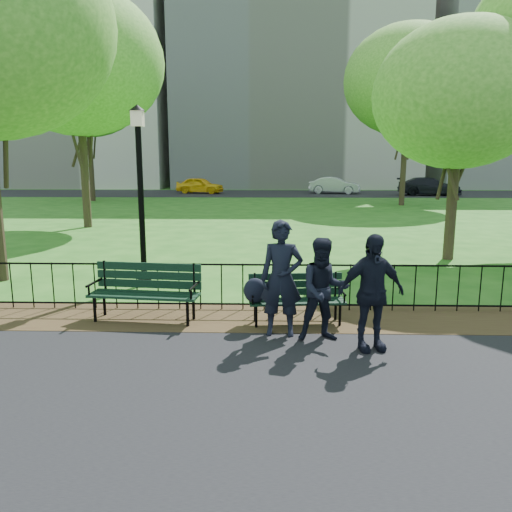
{
  "coord_description": "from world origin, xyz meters",
  "views": [
    {
      "loc": [
        -0.5,
        -7.04,
        2.8
      ],
      "look_at": [
        -0.74,
        1.5,
        1.14
      ],
      "focal_mm": 35.0,
      "sensor_mm": 36.0,
      "label": 1
    }
  ],
  "objects_px": {
    "lamppost": "(141,190)",
    "taxi": "(200,185)",
    "sedan_silver": "(335,185)",
    "person_right": "(371,292)",
    "sedan_dark": "(429,186)",
    "person_mid": "(324,290)",
    "park_bench_left_a": "(146,285)",
    "person_left": "(282,278)",
    "tree_far_e": "(408,81)",
    "tree_near_e": "(460,95)",
    "park_bench_main": "(278,292)",
    "tree_far_w": "(86,86)",
    "tree_mid_w": "(77,61)"
  },
  "relations": [
    {
      "from": "tree_near_e",
      "to": "sedan_dark",
      "type": "height_order",
      "value": "tree_near_e"
    },
    {
      "from": "lamppost",
      "to": "taxi",
      "type": "bearing_deg",
      "value": 95.57
    },
    {
      "from": "tree_far_w",
      "to": "person_right",
      "type": "distance_m",
      "value": 31.12
    },
    {
      "from": "sedan_silver",
      "to": "park_bench_left_a",
      "type": "bearing_deg",
      "value": -179.35
    },
    {
      "from": "park_bench_main",
      "to": "sedan_dark",
      "type": "height_order",
      "value": "sedan_dark"
    },
    {
      "from": "park_bench_main",
      "to": "person_right",
      "type": "bearing_deg",
      "value": -44.92
    },
    {
      "from": "lamppost",
      "to": "person_right",
      "type": "bearing_deg",
      "value": -41.41
    },
    {
      "from": "lamppost",
      "to": "person_left",
      "type": "relative_size",
      "value": 2.12
    },
    {
      "from": "person_left",
      "to": "taxi",
      "type": "relative_size",
      "value": 0.47
    },
    {
      "from": "tree_near_e",
      "to": "tree_mid_w",
      "type": "bearing_deg",
      "value": 152.89
    },
    {
      "from": "person_mid",
      "to": "sedan_dark",
      "type": "height_order",
      "value": "person_mid"
    },
    {
      "from": "person_left",
      "to": "person_right",
      "type": "xyz_separation_m",
      "value": [
        1.3,
        -0.6,
        -0.06
      ]
    },
    {
      "from": "person_left",
      "to": "park_bench_left_a",
      "type": "bearing_deg",
      "value": 167.59
    },
    {
      "from": "person_left",
      "to": "sedan_dark",
      "type": "bearing_deg",
      "value": 73.95
    },
    {
      "from": "person_left",
      "to": "sedan_dark",
      "type": "distance_m",
      "value": 34.67
    },
    {
      "from": "tree_far_w",
      "to": "person_left",
      "type": "relative_size",
      "value": 5.89
    },
    {
      "from": "tree_far_w",
      "to": "park_bench_left_a",
      "type": "bearing_deg",
      "value": -68.71
    },
    {
      "from": "park_bench_main",
      "to": "tree_near_e",
      "type": "distance_m",
      "value": 8.66
    },
    {
      "from": "lamppost",
      "to": "sedan_silver",
      "type": "xyz_separation_m",
      "value": [
        8.23,
        31.11,
        -1.45
      ]
    },
    {
      "from": "tree_near_e",
      "to": "tree_mid_w",
      "type": "xyz_separation_m",
      "value": [
        -12.77,
        6.54,
        2.12
      ]
    },
    {
      "from": "tree_far_w",
      "to": "person_left",
      "type": "bearing_deg",
      "value": -64.93
    },
    {
      "from": "sedan_silver",
      "to": "sedan_dark",
      "type": "bearing_deg",
      "value": -91.84
    },
    {
      "from": "person_right",
      "to": "sedan_silver",
      "type": "height_order",
      "value": "person_right"
    },
    {
      "from": "tree_far_e",
      "to": "person_left",
      "type": "distance_m",
      "value": 25.82
    },
    {
      "from": "tree_far_w",
      "to": "sedan_dark",
      "type": "bearing_deg",
      "value": 13.26
    },
    {
      "from": "park_bench_main",
      "to": "tree_near_e",
      "type": "bearing_deg",
      "value": 44.63
    },
    {
      "from": "taxi",
      "to": "sedan_dark",
      "type": "height_order",
      "value": "sedan_dark"
    },
    {
      "from": "tree_far_w",
      "to": "sedan_dark",
      "type": "distance_m",
      "value": 26.42
    },
    {
      "from": "taxi",
      "to": "sedan_silver",
      "type": "height_order",
      "value": "sedan_silver"
    },
    {
      "from": "park_bench_main",
      "to": "person_left",
      "type": "relative_size",
      "value": 0.95
    },
    {
      "from": "tree_near_e",
      "to": "sedan_dark",
      "type": "distance_m",
      "value": 27.27
    },
    {
      "from": "tree_near_e",
      "to": "park_bench_main",
      "type": "bearing_deg",
      "value": -129.96
    },
    {
      "from": "park_bench_left_a",
      "to": "person_right",
      "type": "distance_m",
      "value": 3.91
    },
    {
      "from": "taxi",
      "to": "sedan_silver",
      "type": "bearing_deg",
      "value": -76.19
    },
    {
      "from": "lamppost",
      "to": "sedan_silver",
      "type": "bearing_deg",
      "value": 75.17
    },
    {
      "from": "person_left",
      "to": "sedan_silver",
      "type": "xyz_separation_m",
      "value": [
        5.2,
        34.33,
        -0.24
      ]
    },
    {
      "from": "lamppost",
      "to": "tree_far_e",
      "type": "height_order",
      "value": "tree_far_e"
    },
    {
      "from": "tree_far_e",
      "to": "person_right",
      "type": "relative_size",
      "value": 6.14
    },
    {
      "from": "park_bench_left_a",
      "to": "tree_mid_w",
      "type": "distance_m",
      "value": 14.69
    },
    {
      "from": "park_bench_main",
      "to": "person_left",
      "type": "xyz_separation_m",
      "value": [
        0.05,
        -0.51,
        0.36
      ]
    },
    {
      "from": "tree_mid_w",
      "to": "person_mid",
      "type": "height_order",
      "value": "tree_mid_w"
    },
    {
      "from": "person_right",
      "to": "sedan_dark",
      "type": "distance_m",
      "value": 34.79
    },
    {
      "from": "tree_far_w",
      "to": "person_mid",
      "type": "distance_m",
      "value": 30.52
    },
    {
      "from": "tree_mid_w",
      "to": "person_right",
      "type": "height_order",
      "value": "tree_mid_w"
    },
    {
      "from": "park_bench_main",
      "to": "tree_mid_w",
      "type": "distance_m",
      "value": 15.89
    },
    {
      "from": "tree_far_w",
      "to": "sedan_silver",
      "type": "bearing_deg",
      "value": 23.91
    },
    {
      "from": "person_right",
      "to": "park_bench_main",
      "type": "bearing_deg",
      "value": 126.94
    },
    {
      "from": "park_bench_left_a",
      "to": "sedan_dark",
      "type": "distance_m",
      "value": 34.91
    },
    {
      "from": "lamppost",
      "to": "park_bench_main",
      "type": "bearing_deg",
      "value": -42.24
    },
    {
      "from": "lamppost",
      "to": "person_mid",
      "type": "bearing_deg",
      "value": -43.12
    }
  ]
}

